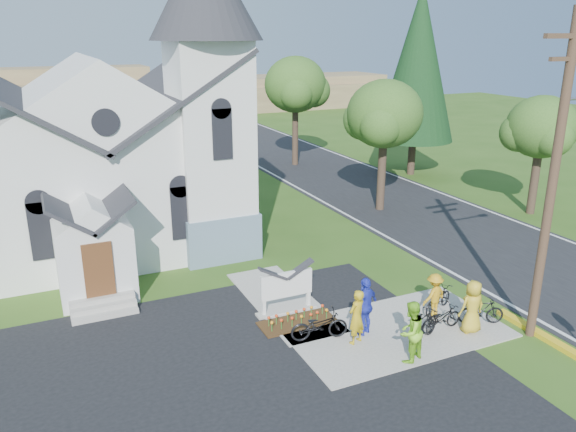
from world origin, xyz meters
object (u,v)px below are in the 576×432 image
utility_pole (556,171)px  cyclist_3 (434,295)px  bike_1 (423,326)px  bike_0 (319,325)px  bike_4 (438,299)px  church_sign (286,285)px  bike_2 (441,318)px  cyclist_2 (365,306)px  cyclist_4 (472,307)px  cyclist_0 (356,317)px  cyclist_1 (410,332)px  bike_3 (481,311)px

utility_pole → cyclist_3: utility_pole is taller
utility_pole → bike_1: utility_pole is taller
bike_0 → bike_4: 4.63m
church_sign → bike_2: size_ratio=1.36×
cyclist_2 → bike_2: bearing=135.4°
bike_0 → cyclist_4: cyclist_4 is taller
cyclist_4 → cyclist_0: bearing=-9.6°
cyclist_2 → cyclist_4: 3.44m
bike_1 → bike_4: (1.73, 1.43, -0.08)m
cyclist_1 → cyclist_2: 1.92m
cyclist_0 → bike_2: 2.99m
utility_pole → cyclist_2: size_ratio=5.15×
cyclist_4 → bike_4: size_ratio=1.06×
church_sign → bike_0: (0.15, -2.16, -0.49)m
cyclist_3 → bike_3: size_ratio=1.00×
utility_pole → cyclist_1: 6.36m
cyclist_4 → bike_0: bearing=-14.2°
cyclist_0 → cyclist_1: bearing=99.8°
utility_pole → cyclist_4: (-1.75, 0.91, -4.46)m
cyclist_0 → cyclist_3: bearing=166.4°
utility_pole → bike_4: 5.80m
bike_4 → utility_pole: bearing=-168.3°
church_sign → cyclist_4: size_ratio=1.24×
cyclist_1 → cyclist_3: cyclist_1 is taller
bike_1 → bike_4: bike_1 is taller
utility_pole → cyclist_4: bearing=152.5°
bike_1 → cyclist_4: bearing=-119.1°
bike_0 → cyclist_0: bearing=-113.1°
bike_0 → bike_3: (5.34, -1.36, -0.03)m
bike_3 → cyclist_0: bearing=104.2°
church_sign → utility_pole: utility_pole is taller
bike_4 → cyclist_0: bearing=75.8°
cyclist_1 → bike_3: cyclist_1 is taller
utility_pole → bike_2: size_ratio=6.17×
church_sign → cyclist_0: size_ratio=1.24×
bike_1 → bike_2: (0.96, 0.32, -0.09)m
bike_0 → bike_2: bike_0 is taller
bike_0 → cyclist_4: bearing=-97.4°
bike_1 → bike_3: (2.44, 0.11, -0.06)m
cyclist_0 → cyclist_1: cyclist_1 is taller
utility_pole → bike_3: 5.15m
bike_0 → cyclist_2: cyclist_2 is taller
cyclist_2 → cyclist_4: cyclist_2 is taller
bike_2 → bike_3: bike_3 is taller
cyclist_2 → bike_4: size_ratio=1.16×
utility_pole → cyclist_2: (-4.92, 2.25, -4.38)m
church_sign → bike_3: bearing=-32.7°
bike_0 → bike_2: (3.85, -1.15, -0.06)m
utility_pole → bike_2: utility_pole is taller
church_sign → cyclist_0: bearing=-68.8°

